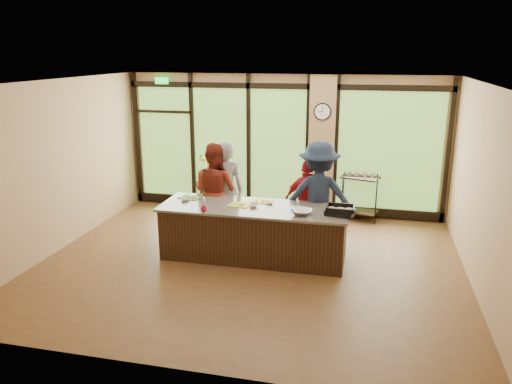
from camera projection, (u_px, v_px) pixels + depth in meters
The scene contains 25 objects.
floor at pixel (250, 264), 8.42m from camera, with size 7.00×7.00×0.00m, color brown.
ceiling at pixel (249, 82), 7.60m from camera, with size 7.00×7.00×0.00m, color white.
back_wall at pixel (283, 145), 10.82m from camera, with size 7.00×7.00×0.00m, color tan.
left_wall at pixel (57, 167), 8.77m from camera, with size 6.00×6.00×0.00m, color tan.
right_wall at pixel (483, 191), 7.25m from camera, with size 6.00×6.00×0.00m, color tan.
window_wall at pixel (290, 150), 10.77m from camera, with size 6.90×0.12×3.00m.
island_base at pixel (254, 233), 8.58m from camera, with size 3.10×1.00×0.88m, color black.
countertop at pixel (254, 208), 8.45m from camera, with size 3.20×1.10×0.04m, color slate.
wall_clock at pixel (322, 112), 10.31m from camera, with size 0.36×0.04×0.36m.
cook_left at pixel (225, 190), 9.36m from camera, with size 0.68×0.45×1.88m, color gray.
cook_midleft at pixel (215, 192), 9.31m from camera, with size 0.90×0.70×1.86m, color maroon.
cook_midright at pixel (308, 203), 9.04m from camera, with size 0.94×0.39×1.60m, color #A6191D.
cook_right at pixel (319, 196), 8.84m from camera, with size 1.26×0.73×1.96m, color #1C273D.
roasting_pan at pixel (340, 212), 8.03m from camera, with size 0.44×0.34×0.08m, color black.
mixing_bowl at pixel (301, 212), 8.03m from camera, with size 0.34×0.34×0.08m, color silver.
cutting_board_left at pixel (190, 197), 8.95m from camera, with size 0.37×0.28×0.01m, color #4A9536.
cutting_board_center at pixel (240, 205), 8.52m from camera, with size 0.37×0.28×0.01m, color gold.
cutting_board_right at pixel (262, 201), 8.72m from camera, with size 0.36×0.27×0.01m, color gold.
prep_bowl_near at pixel (185, 200), 8.77m from camera, with size 0.15×0.15×0.05m, color white.
prep_bowl_mid at pixel (253, 206), 8.41m from camera, with size 0.14×0.14×0.04m, color white.
prep_bowl_far at pixel (270, 203), 8.59m from camera, with size 0.12×0.12×0.03m, color white.
red_ramekin at pixel (204, 209), 8.18m from camera, with size 0.10×0.10×0.08m, color #AF112B.
flower_stand at pixel (210, 193), 11.00m from camera, with size 0.44×0.44×0.88m, color black.
flower_vase at pixel (209, 168), 10.85m from camera, with size 0.24×0.24×0.25m, color brown.
bar_cart at pixel (360, 191), 10.45m from camera, with size 0.85×0.63×1.04m.
Camera 1 is at (1.86, -7.54, 3.47)m, focal length 35.00 mm.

